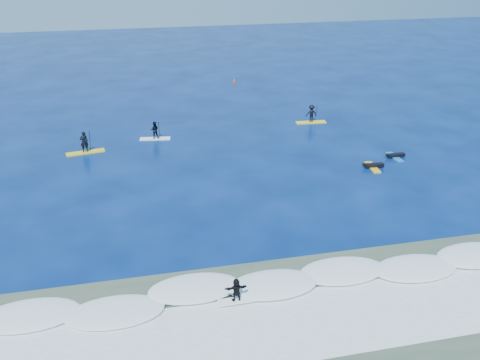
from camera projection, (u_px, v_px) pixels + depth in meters
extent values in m
plane|color=#031643|center=(274.00, 198.00, 37.18)|extent=(160.00, 160.00, 0.00)
cube|color=#384C3C|center=(359.00, 329.00, 24.75)|extent=(90.00, 13.00, 0.01)
cube|color=white|center=(327.00, 280.00, 28.31)|extent=(40.00, 6.00, 0.30)
cube|color=silver|center=(350.00, 316.00, 25.64)|extent=(34.00, 5.00, 0.02)
cube|color=yellow|center=(85.00, 152.00, 45.01)|extent=(3.24, 1.32, 0.11)
imported|color=black|center=(84.00, 142.00, 44.61)|extent=(0.73, 0.54, 1.81)
cylinder|color=black|center=(90.00, 142.00, 44.81)|extent=(0.17, 0.72, 2.12)
cube|color=black|center=(91.00, 153.00, 45.22)|extent=(0.13, 0.03, 0.32)
cube|color=white|center=(155.00, 139.00, 48.10)|extent=(2.78, 1.06, 0.09)
imported|color=black|center=(155.00, 130.00, 47.76)|extent=(0.83, 0.69, 1.56)
cylinder|color=black|center=(159.00, 130.00, 47.81)|extent=(0.13, 0.62, 1.82)
cube|color=black|center=(160.00, 139.00, 48.16)|extent=(0.11, 0.03, 0.27)
cube|color=yellow|center=(311.00, 122.00, 52.37)|extent=(3.01, 1.01, 0.10)
imported|color=black|center=(311.00, 113.00, 52.00)|extent=(1.15, 0.73, 1.70)
cylinder|color=black|center=(316.00, 114.00, 52.08)|extent=(0.11, 0.68, 1.98)
cube|color=black|center=(315.00, 123.00, 52.46)|extent=(0.12, 0.03, 0.30)
cube|color=gold|center=(373.00, 167.00, 42.10)|extent=(0.79, 2.25, 0.11)
cube|color=black|center=(374.00, 165.00, 42.04)|extent=(1.55, 0.54, 0.25)
sphere|color=black|center=(364.00, 164.00, 41.90)|extent=(0.25, 0.25, 0.25)
cube|color=#1869B4|center=(395.00, 157.00, 44.05)|extent=(0.59, 2.17, 0.10)
cube|color=black|center=(396.00, 155.00, 44.00)|extent=(1.50, 0.40, 0.25)
sphere|color=black|center=(387.00, 155.00, 43.78)|extent=(0.25, 0.25, 0.25)
cube|color=white|center=(236.00, 301.00, 26.38)|extent=(1.83, 0.52, 0.10)
imported|color=black|center=(236.00, 290.00, 26.11)|extent=(1.14, 0.38, 1.22)
cylinder|color=#F93B16|center=(234.00, 82.00, 66.46)|extent=(0.25, 0.25, 0.39)
cone|color=#F93B16|center=(234.00, 80.00, 66.34)|extent=(0.18, 0.18, 0.19)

